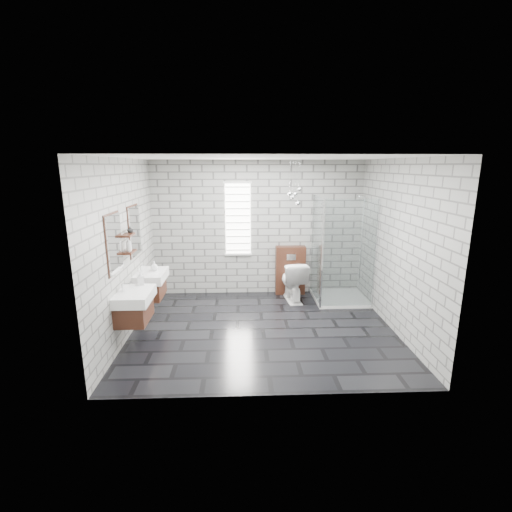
{
  "coord_description": "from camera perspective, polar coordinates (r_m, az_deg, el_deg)",
  "views": [
    {
      "loc": [
        -0.34,
        -5.57,
        2.59
      ],
      "look_at": [
        -0.1,
        0.35,
        1.14
      ],
      "focal_mm": 26.0,
      "sensor_mm": 36.0,
      "label": 1
    }
  ],
  "objects": [
    {
      "name": "soap_bottle_a",
      "position": [
        5.8,
        -17.35,
        -3.26
      ],
      "size": [
        0.12,
        0.12,
        0.21
      ],
      "primitive_type": "imported",
      "rotation": [
        0.0,
        0.0,
        0.3
      ],
      "color": "#B2B2B2",
      "rests_on": "vanity_left"
    },
    {
      "name": "shelf_upper",
      "position": [
        5.86,
        -19.09,
        3.08
      ],
      "size": [
        0.14,
        0.3,
        0.03
      ],
      "primitive_type": "cube",
      "color": "#422114",
      "rests_on": "wall_left"
    },
    {
      "name": "cistern_panel",
      "position": [
        7.63,
        5.29,
        -2.19
      ],
      "size": [
        0.6,
        0.2,
        1.0
      ],
      "primitive_type": "cube",
      "color": "#422114",
      "rests_on": "floor"
    },
    {
      "name": "flush_plate",
      "position": [
        7.45,
        5.44,
        -0.19
      ],
      "size": [
        0.18,
        0.01,
        0.12
      ],
      "primitive_type": "cube",
      "color": "silver",
      "rests_on": "cistern_panel"
    },
    {
      "name": "soap_bottle_c",
      "position": [
        5.85,
        -19.0,
        1.68
      ],
      "size": [
        0.1,
        0.1,
        0.21
      ],
      "primitive_type": "imported",
      "rotation": [
        0.0,
        0.0,
        0.2
      ],
      "color": "#B2B2B2",
      "rests_on": "shelf_lower"
    },
    {
      "name": "window",
      "position": [
        7.43,
        -2.8,
        5.7
      ],
      "size": [
        0.56,
        0.05,
        1.48
      ],
      "color": "white",
      "rests_on": "wall_back"
    },
    {
      "name": "wall_left",
      "position": [
        5.98,
        -19.52,
        0.98
      ],
      "size": [
        0.02,
        3.6,
        2.7
      ],
      "primitive_type": "cube",
      "color": "#989893",
      "rests_on": "floor"
    },
    {
      "name": "wall_front",
      "position": [
        3.97,
        2.68,
        -4.44
      ],
      "size": [
        4.2,
        0.02,
        2.7
      ],
      "primitive_type": "cube",
      "color": "#989893",
      "rests_on": "floor"
    },
    {
      "name": "wall_back",
      "position": [
        7.49,
        0.29,
        4.24
      ],
      "size": [
        4.2,
        0.02,
        2.7
      ],
      "primitive_type": "cube",
      "color": "#989893",
      "rests_on": "floor"
    },
    {
      "name": "toilet",
      "position": [
        7.29,
        5.67,
        -3.8
      ],
      "size": [
        0.53,
        0.82,
        0.8
      ],
      "primitive_type": "imported",
      "rotation": [
        0.0,
        0.0,
        3.25
      ],
      "color": "white",
      "rests_on": "floor"
    },
    {
      "name": "shelf_lower",
      "position": [
        5.91,
        -18.9,
        0.61
      ],
      "size": [
        0.14,
        0.3,
        0.03
      ],
      "primitive_type": "cube",
      "color": "#422114",
      "rests_on": "wall_left"
    },
    {
      "name": "wall_right",
      "position": [
        6.21,
        20.95,
        1.33
      ],
      "size": [
        0.02,
        3.6,
        2.7
      ],
      "primitive_type": "cube",
      "color": "#989893",
      "rests_on": "floor"
    },
    {
      "name": "floor",
      "position": [
        6.16,
        1.06,
        -11.21
      ],
      "size": [
        4.2,
        3.6,
        0.02
      ],
      "primitive_type": "cube",
      "color": "black",
      "rests_on": "ground"
    },
    {
      "name": "soap_bottle_b",
      "position": [
        6.51,
        -15.39,
        -1.5
      ],
      "size": [
        0.14,
        0.14,
        0.16
      ],
      "primitive_type": "imported",
      "rotation": [
        0.0,
        0.0,
        0.12
      ],
      "color": "#B2B2B2",
      "rests_on": "vanity_right"
    },
    {
      "name": "vase",
      "position": [
        5.94,
        -18.79,
        3.86
      ],
      "size": [
        0.1,
        0.1,
        0.1
      ],
      "primitive_type": "imported",
      "rotation": [
        0.0,
        0.0,
        -0.13
      ],
      "color": "#B2B2B2",
      "rests_on": "shelf_upper"
    },
    {
      "name": "shower_enclosure",
      "position": [
        7.3,
        12.38,
        -3.16
      ],
      "size": [
        1.0,
        1.0,
        2.03
      ],
      "color": "white",
      "rests_on": "floor"
    },
    {
      "name": "pendant_cluster",
      "position": [
        7.05,
        6.02,
        9.33
      ],
      "size": [
        0.29,
        0.22,
        0.84
      ],
      "color": "silver",
      "rests_on": "ceiling"
    },
    {
      "name": "ceiling",
      "position": [
        5.58,
        1.19,
        14.99
      ],
      "size": [
        4.2,
        3.6,
        0.02
      ],
      "primitive_type": "cube",
      "color": "white",
      "rests_on": "wall_back"
    },
    {
      "name": "vanity_right",
      "position": [
        6.52,
        -16.17,
        -3.12
      ],
      "size": [
        0.47,
        0.7,
        1.57
      ],
      "color": "#422114",
      "rests_on": "wall_left"
    },
    {
      "name": "vanity_left",
      "position": [
        5.6,
        -18.56,
        -6.09
      ],
      "size": [
        0.47,
        0.7,
        1.57
      ],
      "color": "#422114",
      "rests_on": "wall_left"
    }
  ]
}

